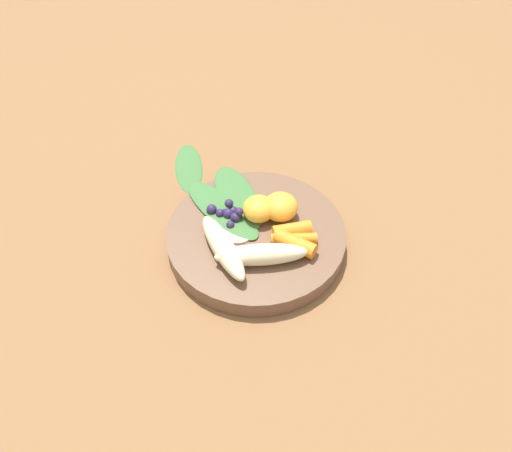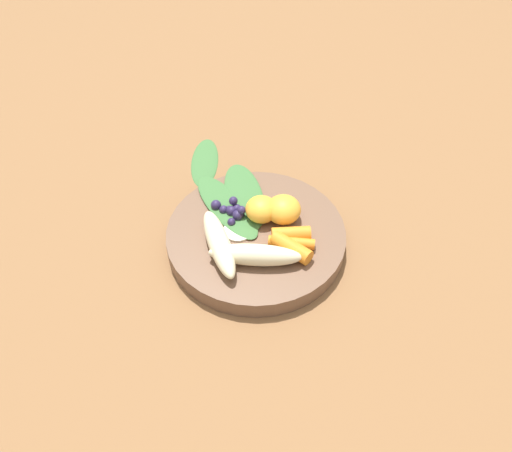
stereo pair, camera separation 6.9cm
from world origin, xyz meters
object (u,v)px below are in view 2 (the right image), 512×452
(bowl, at_px, (256,238))
(kale_leaf_stray, at_px, (205,161))
(banana_peeled_right, at_px, (219,243))
(orange_segment_near, at_px, (261,209))
(banana_peeled_left, at_px, (255,255))

(bowl, relative_size, kale_leaf_stray, 2.04)
(banana_peeled_right, distance_m, kale_leaf_stray, 0.21)
(orange_segment_near, height_order, kale_leaf_stray, orange_segment_near)
(banana_peeled_left, relative_size, orange_segment_near, 2.70)
(banana_peeled_left, bearing_deg, bowl, 92.52)
(banana_peeled_left, bearing_deg, kale_leaf_stray, 113.52)
(kale_leaf_stray, bearing_deg, banana_peeled_left, -159.87)
(banana_peeled_left, relative_size, banana_peeled_right, 1.00)
(banana_peeled_left, xyz_separation_m, orange_segment_near, (-0.04, -0.07, 0.00))
(banana_peeled_right, height_order, orange_segment_near, orange_segment_near)
(orange_segment_near, relative_size, kale_leaf_stray, 0.37)
(banana_peeled_right, xyz_separation_m, kale_leaf_stray, (-0.05, -0.20, -0.04))
(banana_peeled_right, xyz_separation_m, orange_segment_near, (-0.07, -0.03, 0.00))
(orange_segment_near, bearing_deg, banana_peeled_right, 24.97)
(banana_peeled_right, bearing_deg, kale_leaf_stray, 171.64)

